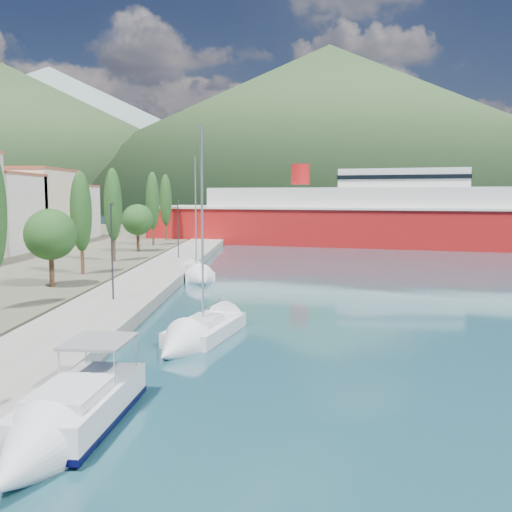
{
  "coord_description": "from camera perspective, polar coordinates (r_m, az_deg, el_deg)",
  "views": [
    {
      "loc": [
        1.19,
        -21.94,
        7.31
      ],
      "look_at": [
        0.0,
        14.0,
        3.5
      ],
      "focal_mm": 40.0,
      "sensor_mm": 36.0,
      "label": 1
    }
  ],
  "objects": [
    {
      "name": "quay",
      "position": [
        49.49,
        -10.01,
        -2.07
      ],
      "size": [
        5.0,
        88.0,
        0.8
      ],
      "primitive_type": "cube",
      "color": "gray",
      "rests_on": "ground"
    },
    {
      "name": "sailboat_near",
      "position": [
        28.37,
        -6.55,
        -8.26
      ],
      "size": [
        4.53,
        8.56,
        11.78
      ],
      "color": "silver",
      "rests_on": "ground"
    },
    {
      "name": "sailboat_mid",
      "position": [
        49.49,
        -5.74,
        -2.1
      ],
      "size": [
        4.59,
        8.34,
        11.68
      ],
      "color": "silver",
      "rests_on": "ground"
    },
    {
      "name": "ferry",
      "position": [
        86.65,
        10.32,
        3.69
      ],
      "size": [
        65.58,
        30.81,
        12.77
      ],
      "color": "#AC1415",
      "rests_on": "ground"
    },
    {
      "name": "motor_cruiser",
      "position": [
        18.42,
        -18.89,
        -15.96
      ],
      "size": [
        3.0,
        8.46,
        3.07
      ],
      "color": "black",
      "rests_on": "ground"
    },
    {
      "name": "hills_far",
      "position": [
        658.97,
        14.23,
        11.97
      ],
      "size": [
        1480.0,
        900.0,
        180.0
      ],
      "color": "gray",
      "rests_on": "ground"
    },
    {
      "name": "ground",
      "position": [
        142.13,
        1.41,
        3.1
      ],
      "size": [
        1400.0,
        1400.0,
        0.0
      ],
      "primitive_type": "plane",
      "color": "#1B4550"
    },
    {
      "name": "lamp_posts",
      "position": [
        38.04,
        -13.65,
        1.01
      ],
      "size": [
        0.15,
        45.48,
        6.06
      ],
      "color": "#2D2D33",
      "rests_on": "quay"
    },
    {
      "name": "hills_near",
      "position": [
        408.31,
        15.94,
        11.7
      ],
      "size": [
        1010.0,
        520.0,
        115.0
      ],
      "color": "#2E4826",
      "rests_on": "ground"
    },
    {
      "name": "tree_row",
      "position": [
        56.26,
        -14.94,
        4.09
      ],
      "size": [
        3.73,
        63.06,
        9.78
      ],
      "color": "#47301E",
      "rests_on": "land_strip"
    }
  ]
}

